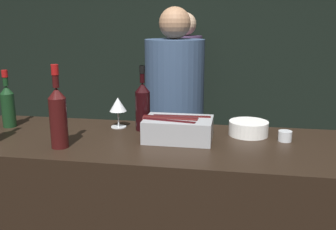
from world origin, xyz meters
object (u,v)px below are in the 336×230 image
Objects in this scene: red_wine_bottle_black_foil at (143,105)px; red_wine_bottle_burgundy at (8,104)px; red_wine_bottle_tall at (58,115)px; person_blond_tee at (184,94)px; candle_votive at (285,136)px; ice_bin_with_bottles at (177,127)px; bowl_white at (248,128)px; person_in_hoodie at (174,122)px; wine_glass at (118,105)px.

red_wine_bottle_burgundy is at bearing -174.91° from red_wine_bottle_black_foil.
red_wine_bottle_tall is 0.22× the size of person_blond_tee.
ice_bin_with_bottles is at bearing -172.34° from candle_votive.
red_wine_bottle_tall reaches higher than red_wine_bottle_black_foil.
ice_bin_with_bottles is 1.71× the size of bowl_white.
person_in_hoodie is (0.07, 0.64, -0.26)m from red_wine_bottle_black_foil.
red_wine_bottle_burgundy is 0.18× the size of person_blond_tee.
person_in_hoodie is at bearing 41.22° from red_wine_bottle_burgundy.
wine_glass is 0.53× the size of red_wine_bottle_burgundy.
red_wine_bottle_tall is (-0.51, -0.20, 0.09)m from ice_bin_with_bottles.
person_blond_tee is at bearing 89.73° from red_wine_bottle_black_foil.
red_wine_bottle_black_foil is (0.14, -0.03, 0.02)m from wine_glass.
person_in_hoodie is at bearing 70.81° from wine_glass.
red_wine_bottle_burgundy reaches higher than bowl_white.
red_wine_bottle_burgundy is 1.85m from person_blond_tee.
person_in_hoodie is (0.80, 0.70, -0.25)m from red_wine_bottle_burgundy.
red_wine_bottle_tall is (-0.85, -0.34, 0.11)m from bowl_white.
red_wine_bottle_burgundy is at bearing 175.34° from ice_bin_with_bottles.
bowl_white is at bearing 13.68° from person_in_hoodie.
wine_glass is at bearing 177.73° from bowl_white.
red_wine_bottle_black_foil is at bearing -10.72° from wine_glass.
bowl_white reaches higher than candle_votive.
bowl_white is 0.11× the size of person_in_hoodie.
wine_glass is at bearing 66.35° from red_wine_bottle_tall.
candle_votive is at bearing 7.66° from ice_bin_with_bottles.
candle_votive is at bearing -129.03° from person_blond_tee.
ice_bin_with_bottles is 0.89× the size of red_wine_bottle_tall.
ice_bin_with_bottles is 1.78m from person_blond_tee.
red_wine_bottle_burgundy is (-1.45, 0.01, 0.10)m from candle_votive.
bowl_white is at bearing -133.36° from person_blond_tee.
red_wine_bottle_black_foil is at bearing 145.14° from ice_bin_with_bottles.
ice_bin_with_bottles is at bearing -157.66° from bowl_white.
person_in_hoodie reaches higher than candle_votive.
red_wine_bottle_burgundy is 0.82× the size of red_wine_bottle_tall.
wine_glass is 0.43× the size of red_wine_bottle_tall.
person_in_hoodie is (-0.13, 0.78, -0.18)m from ice_bin_with_bottles.
wine_glass is 0.10× the size of person_blond_tee.
person_blond_tee reaches higher than wine_glass.
person_in_hoodie is at bearing -148.26° from person_blond_tee.
red_wine_bottle_burgundy is (-0.94, 0.08, 0.06)m from ice_bin_with_bottles.
red_wine_bottle_burgundy is 1.09m from person_in_hoodie.
red_wine_bottle_burgundy reaches higher than ice_bin_with_bottles.
red_wine_bottle_tall is (-0.16, -0.37, 0.03)m from wine_glass.
wine_glass is 0.15m from red_wine_bottle_black_foil.
wine_glass is 0.48× the size of red_wine_bottle_black_foil.
red_wine_bottle_burgundy is at bearing -72.00° from person_in_hoodie.
bowl_white is at bearing -2.27° from wine_glass.
wine_glass is at bearing 154.06° from ice_bin_with_bottles.
red_wine_bottle_tall reaches higher than bowl_white.
bowl_white is 0.63× the size of red_wine_bottle_burgundy.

